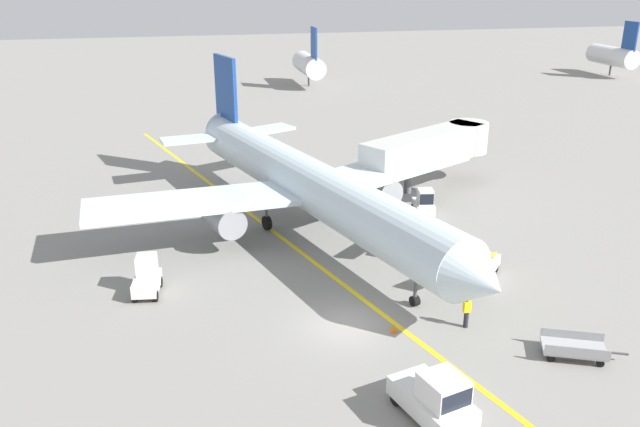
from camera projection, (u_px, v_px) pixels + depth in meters
The scene contains 15 objects.
ground_plane at pixel (346, 325), 32.55m from camera, with size 300.00×300.00×0.00m, color gray.
taxi_line_yellow at pixel (337, 279), 37.28m from camera, with size 0.30×80.00×0.01m, color yellow.
airliner at pixel (305, 182), 43.02m from camera, with size 27.80×34.69×10.10m.
jet_bridge at pixel (435, 147), 51.00m from camera, with size 12.40×8.54×4.85m.
pushback_tug at pixel (436, 398), 25.41m from camera, with size 2.75×3.96×2.20m.
baggage_tug_near_wing at pixel (147, 277), 35.44m from camera, with size 1.64×2.56×2.10m.
baggage_tug_by_cargo_door at pixel (424, 204), 46.43m from camera, with size 1.73×2.60×2.10m.
belt_loader_forward_hold at pixel (479, 267), 37.05m from camera, with size 4.23×4.59×2.59m.
belt_loader_aft_hold at pixel (399, 237), 41.20m from camera, with size 3.09×5.10×2.59m.
baggage_cart_loaded at pixel (574, 348), 29.72m from camera, with size 3.75×2.58×0.94m.
ground_crew_marshaller at pixel (467, 311), 32.05m from camera, with size 0.36×0.24×1.70m.
safety_cone_nose_left at pixel (240, 230), 43.70m from camera, with size 0.36×0.36×0.44m, color orange.
safety_cone_nose_right at pixel (394, 328), 31.85m from camera, with size 0.36×0.36×0.44m, color orange.
distant_aircraft_far_left at pixel (309, 64), 96.56m from camera, with size 3.00×10.10×8.80m.
distant_aircraft_mid_left at pixel (613, 55), 106.13m from camera, with size 3.00×10.10×8.80m.
Camera 1 is at (-7.81, -27.44, 16.68)m, focal length 36.78 mm.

